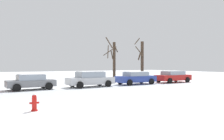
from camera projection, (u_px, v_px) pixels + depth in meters
name	position (u px, v px, depth m)	size (l,w,h in m)	color
fire_hydrant	(34.00, 102.00, 11.00)	(0.44, 0.30, 0.81)	red
parked_car_gray	(31.00, 82.00, 20.22)	(4.07, 2.12, 1.37)	slate
parked_car_silver	(90.00, 79.00, 22.78)	(4.65, 2.15, 1.52)	silver
parked_car_blue	(136.00, 78.00, 25.64)	(4.59, 2.11, 1.42)	#283D93
parked_car_red	(173.00, 76.00, 28.40)	(4.64, 2.22, 1.42)	red
tree_far_mid	(114.00, 60.00, 27.37)	(1.93, 1.81, 5.41)	#423326
tree_far_right	(142.00, 61.00, 28.92)	(1.30, 1.72, 5.55)	#423326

